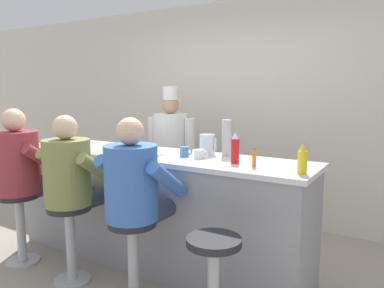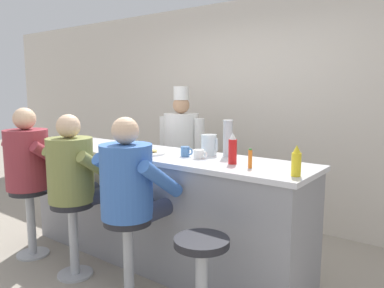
{
  "view_description": "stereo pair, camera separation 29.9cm",
  "coord_description": "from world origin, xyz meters",
  "px_view_note": "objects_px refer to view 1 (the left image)",
  "views": [
    {
      "loc": [
        2.05,
        -2.35,
        1.62
      ],
      "look_at": [
        0.43,
        0.31,
        1.17
      ],
      "focal_mm": 35.0,
      "sensor_mm": 36.0,
      "label": 1
    },
    {
      "loc": [
        2.3,
        -2.18,
        1.62
      ],
      "look_at": [
        0.43,
        0.31,
        1.17
      ],
      "focal_mm": 35.0,
      "sensor_mm": 36.0,
      "label": 2
    }
  ],
  "objects_px": {
    "coffee_mug_blue": "(185,152)",
    "empty_stool_round": "(214,270)",
    "ketchup_bottle_red": "(235,149)",
    "diner_seated_olive": "(71,178)",
    "cup_stack_steel": "(226,138)",
    "cook_in_whites_near": "(171,150)",
    "coffee_mug_white": "(199,154)",
    "breakfast_plate": "(149,153)",
    "diner_seated_blue": "(134,189)",
    "water_pitcher_clear": "(207,145)",
    "cereal_bowl": "(116,151)",
    "hot_sauce_bottle_orange": "(254,158)",
    "mustard_bottle_yellow": "(302,160)",
    "diner_seated_maroon": "(20,167)"
  },
  "relations": [
    {
      "from": "mustard_bottle_yellow",
      "to": "cook_in_whites_near",
      "type": "relative_size",
      "value": 0.13
    },
    {
      "from": "coffee_mug_blue",
      "to": "empty_stool_round",
      "type": "xyz_separation_m",
      "value": [
        0.64,
        -0.65,
        -0.64
      ]
    },
    {
      "from": "water_pitcher_clear",
      "to": "cereal_bowl",
      "type": "distance_m",
      "value": 0.82
    },
    {
      "from": "breakfast_plate",
      "to": "diner_seated_blue",
      "type": "height_order",
      "value": "diner_seated_blue"
    },
    {
      "from": "cereal_bowl",
      "to": "empty_stool_round",
      "type": "distance_m",
      "value": 1.46
    },
    {
      "from": "coffee_mug_white",
      "to": "cup_stack_steel",
      "type": "relative_size",
      "value": 0.41
    },
    {
      "from": "diner_seated_olive",
      "to": "cook_in_whites_near",
      "type": "bearing_deg",
      "value": 92.41
    },
    {
      "from": "ketchup_bottle_red",
      "to": "cook_in_whites_near",
      "type": "bearing_deg",
      "value": 142.74
    },
    {
      "from": "empty_stool_round",
      "to": "mustard_bottle_yellow",
      "type": "bearing_deg",
      "value": 51.09
    },
    {
      "from": "diner_seated_olive",
      "to": "empty_stool_round",
      "type": "xyz_separation_m",
      "value": [
        1.36,
        -0.03,
        -0.44
      ]
    },
    {
      "from": "water_pitcher_clear",
      "to": "cereal_bowl",
      "type": "height_order",
      "value": "water_pitcher_clear"
    },
    {
      "from": "breakfast_plate",
      "to": "cup_stack_steel",
      "type": "distance_m",
      "value": 0.69
    },
    {
      "from": "diner_seated_olive",
      "to": "empty_stool_round",
      "type": "height_order",
      "value": "diner_seated_olive"
    },
    {
      "from": "hot_sauce_bottle_orange",
      "to": "cook_in_whites_near",
      "type": "xyz_separation_m",
      "value": [
        -1.47,
        1.04,
        -0.21
      ]
    },
    {
      "from": "ketchup_bottle_red",
      "to": "cook_in_whites_near",
      "type": "height_order",
      "value": "cook_in_whites_near"
    },
    {
      "from": "hot_sauce_bottle_orange",
      "to": "water_pitcher_clear",
      "type": "xyz_separation_m",
      "value": [
        -0.56,
        0.28,
        0.02
      ]
    },
    {
      "from": "breakfast_plate",
      "to": "cup_stack_steel",
      "type": "height_order",
      "value": "cup_stack_steel"
    },
    {
      "from": "empty_stool_round",
      "to": "hot_sauce_bottle_orange",
      "type": "bearing_deg",
      "value": 85.78
    },
    {
      "from": "diner_seated_blue",
      "to": "cup_stack_steel",
      "type": "bearing_deg",
      "value": 67.97
    },
    {
      "from": "breakfast_plate",
      "to": "diner_seated_blue",
      "type": "bearing_deg",
      "value": -63.19
    },
    {
      "from": "hot_sauce_bottle_orange",
      "to": "coffee_mug_blue",
      "type": "bearing_deg",
      "value": 171.78
    },
    {
      "from": "coffee_mug_blue",
      "to": "diner_seated_blue",
      "type": "distance_m",
      "value": 0.65
    },
    {
      "from": "mustard_bottle_yellow",
      "to": "water_pitcher_clear",
      "type": "height_order",
      "value": "mustard_bottle_yellow"
    },
    {
      "from": "breakfast_plate",
      "to": "coffee_mug_white",
      "type": "height_order",
      "value": "coffee_mug_white"
    },
    {
      "from": "ketchup_bottle_red",
      "to": "diner_seated_blue",
      "type": "xyz_separation_m",
      "value": [
        -0.54,
        -0.58,
        -0.27
      ]
    },
    {
      "from": "ketchup_bottle_red",
      "to": "empty_stool_round",
      "type": "height_order",
      "value": "ketchup_bottle_red"
    },
    {
      "from": "cup_stack_steel",
      "to": "empty_stool_round",
      "type": "xyz_separation_m",
      "value": [
        0.34,
        -0.87,
        -0.75
      ]
    },
    {
      "from": "coffee_mug_blue",
      "to": "empty_stool_round",
      "type": "height_order",
      "value": "coffee_mug_blue"
    },
    {
      "from": "breakfast_plate",
      "to": "diner_seated_olive",
      "type": "height_order",
      "value": "diner_seated_olive"
    },
    {
      "from": "diner_seated_maroon",
      "to": "cook_in_whites_near",
      "type": "relative_size",
      "value": 0.88
    },
    {
      "from": "cook_in_whites_near",
      "to": "coffee_mug_blue",
      "type": "bearing_deg",
      "value": -49.8
    },
    {
      "from": "diner_seated_olive",
      "to": "breakfast_plate",
      "type": "bearing_deg",
      "value": 51.99
    },
    {
      "from": "coffee_mug_blue",
      "to": "diner_seated_olive",
      "type": "xyz_separation_m",
      "value": [
        -0.73,
        -0.62,
        -0.2
      ]
    },
    {
      "from": "breakfast_plate",
      "to": "cereal_bowl",
      "type": "relative_size",
      "value": 1.58
    },
    {
      "from": "breakfast_plate",
      "to": "coffee_mug_white",
      "type": "distance_m",
      "value": 0.47
    },
    {
      "from": "mustard_bottle_yellow",
      "to": "empty_stool_round",
      "type": "height_order",
      "value": "mustard_bottle_yellow"
    },
    {
      "from": "ketchup_bottle_red",
      "to": "diner_seated_olive",
      "type": "xyz_separation_m",
      "value": [
        -1.22,
        -0.58,
        -0.27
      ]
    },
    {
      "from": "coffee_mug_blue",
      "to": "diner_seated_blue",
      "type": "xyz_separation_m",
      "value": [
        -0.05,
        -0.62,
        -0.2
      ]
    },
    {
      "from": "water_pitcher_clear",
      "to": "cook_in_whites_near",
      "type": "xyz_separation_m",
      "value": [
        -0.92,
        0.76,
        -0.23
      ]
    },
    {
      "from": "breakfast_plate",
      "to": "diner_seated_blue",
      "type": "distance_m",
      "value": 0.62
    },
    {
      "from": "hot_sauce_bottle_orange",
      "to": "diner_seated_maroon",
      "type": "xyz_separation_m",
      "value": [
        -2.09,
        -0.52,
        -0.21
      ]
    },
    {
      "from": "cup_stack_steel",
      "to": "cook_in_whites_near",
      "type": "relative_size",
      "value": 0.19
    },
    {
      "from": "ketchup_bottle_red",
      "to": "hot_sauce_bottle_orange",
      "type": "distance_m",
      "value": 0.2
    },
    {
      "from": "water_pitcher_clear",
      "to": "cereal_bowl",
      "type": "xyz_separation_m",
      "value": [
        -0.73,
        -0.38,
        -0.06
      ]
    },
    {
      "from": "coffee_mug_white",
      "to": "cup_stack_steel",
      "type": "distance_m",
      "value": 0.29
    },
    {
      "from": "diner_seated_maroon",
      "to": "cup_stack_steel",
      "type": "bearing_deg",
      "value": 26.12
    },
    {
      "from": "breakfast_plate",
      "to": "diner_seated_olive",
      "type": "xyz_separation_m",
      "value": [
        -0.41,
        -0.53,
        -0.17
      ]
    },
    {
      "from": "hot_sauce_bottle_orange",
      "to": "breakfast_plate",
      "type": "xyz_separation_m",
      "value": [
        -0.99,
        0.01,
        -0.06
      ]
    },
    {
      "from": "hot_sauce_bottle_orange",
      "to": "cereal_bowl",
      "type": "bearing_deg",
      "value": -175.35
    },
    {
      "from": "cup_stack_steel",
      "to": "empty_stool_round",
      "type": "relative_size",
      "value": 0.47
    }
  ]
}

